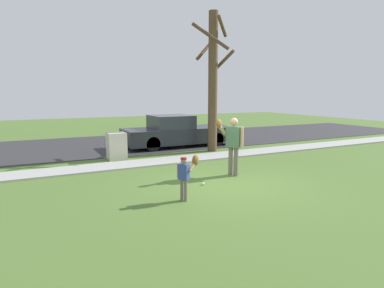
# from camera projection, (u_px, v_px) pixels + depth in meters

# --- Properties ---
(ground_plane) EXTENTS (48.00, 48.00, 0.00)m
(ground_plane) POSITION_uv_depth(u_px,v_px,m) (177.00, 161.00, 12.04)
(ground_plane) COLOR #4C6B2D
(sidewalk_strip) EXTENTS (36.00, 1.20, 0.06)m
(sidewalk_strip) POSITION_uv_depth(u_px,v_px,m) (176.00, 160.00, 12.12)
(sidewalk_strip) COLOR #A3A39E
(sidewalk_strip) RESTS_ON ground
(road_surface) EXTENTS (36.00, 6.80, 0.02)m
(road_surface) POSITION_uv_depth(u_px,v_px,m) (137.00, 143.00, 16.54)
(road_surface) COLOR #2D2D30
(road_surface) RESTS_ON ground
(person_adult) EXTENTS (0.89, 0.55, 1.78)m
(person_adult) POSITION_uv_depth(u_px,v_px,m) (233.00, 141.00, 9.76)
(person_adult) COLOR #6B6656
(person_adult) RESTS_ON ground
(person_child) EXTENTS (0.57, 0.32, 1.08)m
(person_child) POSITION_uv_depth(u_px,v_px,m) (187.00, 171.00, 7.54)
(person_child) COLOR #6B6656
(person_child) RESTS_ON ground
(baseball) EXTENTS (0.07, 0.07, 0.07)m
(baseball) POSITION_uv_depth(u_px,v_px,m) (203.00, 184.00, 8.89)
(baseball) COLOR white
(baseball) RESTS_ON ground
(utility_cabinet) EXTENTS (0.68, 0.64, 1.03)m
(utility_cabinet) POSITION_uv_depth(u_px,v_px,m) (117.00, 146.00, 12.34)
(utility_cabinet) COLOR beige
(utility_cabinet) RESTS_ON ground
(street_tree_near) EXTENTS (1.85, 1.89, 5.88)m
(street_tree_near) POSITION_uv_depth(u_px,v_px,m) (213.00, 79.00, 13.71)
(street_tree_near) COLOR brown
(street_tree_near) RESTS_ON ground
(parked_pickup_dark) EXTENTS (5.20, 1.95, 1.48)m
(parked_pickup_dark) POSITION_uv_depth(u_px,v_px,m) (177.00, 132.00, 15.32)
(parked_pickup_dark) COLOR #23282D
(parked_pickup_dark) RESTS_ON road_surface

